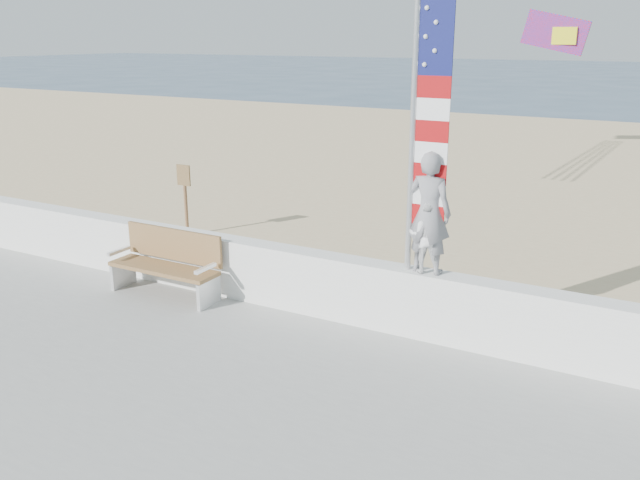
# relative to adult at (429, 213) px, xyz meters

# --- Properties ---
(ground) EXTENTS (220.00, 220.00, 0.00)m
(ground) POSITION_rel_adult_xyz_m (-1.66, -2.00, -1.87)
(ground) COLOR #324964
(ground) RESTS_ON ground
(sand) EXTENTS (90.00, 40.00, 0.08)m
(sand) POSITION_rel_adult_xyz_m (-1.66, 7.00, -1.83)
(sand) COLOR beige
(sand) RESTS_ON ground
(seawall) EXTENTS (30.00, 0.35, 0.90)m
(seawall) POSITION_rel_adult_xyz_m (-1.66, 0.00, -1.24)
(seawall) COLOR white
(seawall) RESTS_ON boardwalk
(adult) EXTENTS (0.58, 0.39, 1.58)m
(adult) POSITION_rel_adult_xyz_m (0.00, 0.00, 0.00)
(adult) COLOR gray
(adult) RESTS_ON seawall
(child) EXTENTS (0.53, 0.45, 0.95)m
(child) POSITION_rel_adult_xyz_m (-0.02, 0.00, -0.31)
(child) COLOR silver
(child) RESTS_ON seawall
(bench) EXTENTS (1.80, 0.57, 1.00)m
(bench) POSITION_rel_adult_xyz_m (-3.99, -0.45, -1.18)
(bench) COLOR olive
(bench) RESTS_ON boardwalk
(flag) EXTENTS (0.50, 0.08, 3.50)m
(flag) POSITION_rel_adult_xyz_m (-0.13, -0.00, 1.12)
(flag) COLOR silver
(flag) RESTS_ON seawall
(parafoil_kite) EXTENTS (1.02, 0.36, 0.69)m
(parafoil_kite) POSITION_rel_adult_xyz_m (0.75, 3.28, 2.18)
(parafoil_kite) COLOR red
(parafoil_kite) RESTS_ON ground
(sign) EXTENTS (0.32, 0.07, 1.46)m
(sign) POSITION_rel_adult_xyz_m (-6.02, 2.44, -0.92)
(sign) COLOR olive
(sign) RESTS_ON sand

